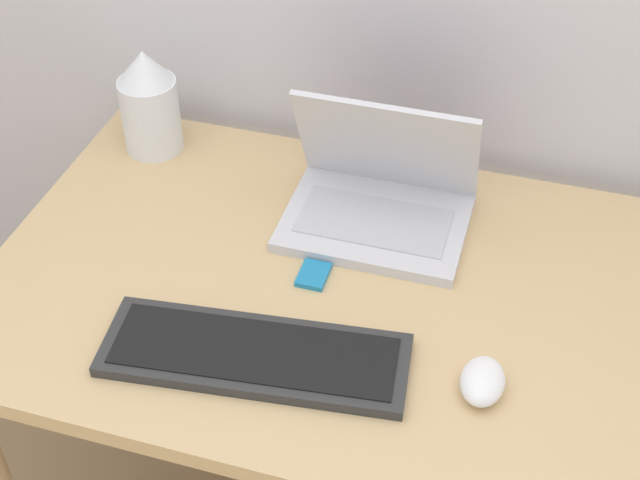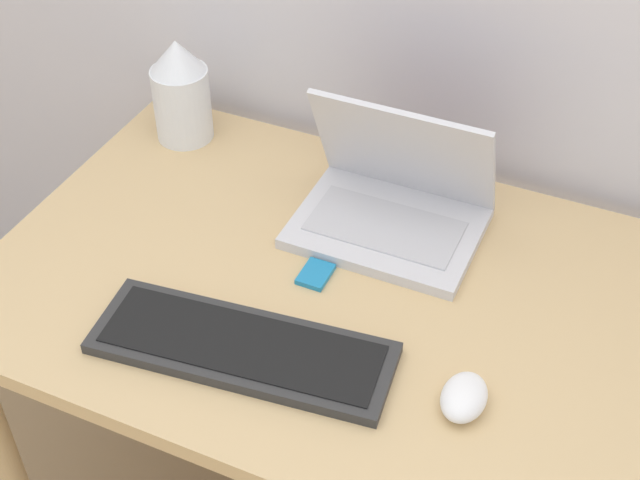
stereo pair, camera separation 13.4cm
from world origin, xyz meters
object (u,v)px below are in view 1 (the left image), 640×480
object	(u,v)px
laptop	(380,195)
keyboard	(255,355)
mouse	(483,381)
mp3_player	(313,275)
vase	(149,102)

from	to	relation	value
laptop	keyboard	size ratio (longest dim) A/B	0.67
laptop	mouse	distance (m)	0.40
mouse	mp3_player	world-z (taller)	mouse
mouse	mp3_player	bearing A→B (deg)	152.16
laptop	vase	xyz separation A→B (m)	(-0.46, 0.09, 0.05)
keyboard	vase	world-z (taller)	vase
mouse	vase	bearing A→B (deg)	148.91
laptop	keyboard	xyz separation A→B (m)	(-0.10, -0.37, -0.04)
vase	laptop	bearing A→B (deg)	-10.73
mp3_player	mouse	bearing A→B (deg)	-27.84
laptop	keyboard	world-z (taller)	laptop
mouse	mp3_player	distance (m)	0.33
mouse	laptop	bearing A→B (deg)	124.91
laptop	mp3_player	size ratio (longest dim) A/B	4.99
keyboard	mouse	xyz separation A→B (m)	(0.32, 0.04, 0.01)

